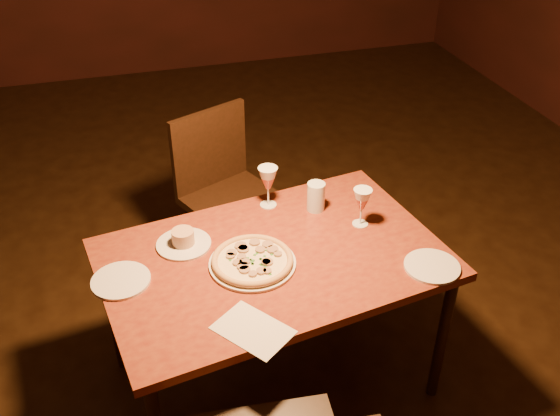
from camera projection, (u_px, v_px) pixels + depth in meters
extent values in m
plane|color=#301E10|center=(212.00, 346.00, 2.89)|extent=(7.00, 7.00, 0.00)
cube|color=brown|center=(273.00, 259.00, 2.36)|extent=(1.38, 0.99, 0.04)
cylinder|color=black|center=(113.00, 312.00, 2.62)|extent=(0.05, 0.05, 0.64)
cylinder|color=black|center=(442.00, 338.00, 2.49)|extent=(0.05, 0.05, 0.64)
cylinder|color=black|center=(352.00, 241.00, 3.02)|extent=(0.05, 0.05, 0.64)
cube|color=black|center=(235.00, 202.00, 3.07)|extent=(0.56, 0.56, 0.04)
cube|color=black|center=(209.00, 148.00, 3.07)|extent=(0.40, 0.20, 0.40)
cylinder|color=black|center=(229.00, 271.00, 3.00)|extent=(0.04, 0.04, 0.43)
cylinder|color=black|center=(190.00, 238.00, 3.22)|extent=(0.04, 0.04, 0.43)
cylinder|color=black|center=(284.00, 243.00, 3.18)|extent=(0.04, 0.04, 0.43)
cylinder|color=black|center=(243.00, 214.00, 3.40)|extent=(0.04, 0.04, 0.43)
cylinder|color=silver|center=(252.00, 263.00, 2.30)|extent=(0.32, 0.32, 0.01)
cylinder|color=beige|center=(252.00, 261.00, 2.30)|extent=(0.29, 0.29, 0.01)
torus|color=tan|center=(252.00, 260.00, 2.29)|extent=(0.30, 0.30, 0.02)
cylinder|color=silver|center=(184.00, 244.00, 2.40)|extent=(0.21, 0.21, 0.01)
cylinder|color=tan|center=(183.00, 237.00, 2.39)|extent=(0.09, 0.09, 0.06)
cylinder|color=silver|center=(316.00, 197.00, 2.58)|extent=(0.07, 0.07, 0.12)
cylinder|color=silver|center=(121.00, 280.00, 2.23)|extent=(0.21, 0.21, 0.01)
cylinder|color=silver|center=(432.00, 266.00, 2.29)|extent=(0.21, 0.21, 0.01)
cube|color=beige|center=(253.00, 330.00, 2.03)|extent=(0.28, 0.29, 0.00)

